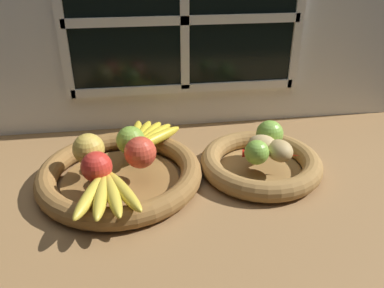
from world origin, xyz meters
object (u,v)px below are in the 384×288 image
apple_red_right (140,152)px  apple_green_back (131,140)px  potato_large (262,145)px  potato_small (280,151)px  lime_far (270,134)px  apple_golden_left (89,149)px  chili_pepper (271,154)px  fruit_bowl_left (120,174)px  banana_bunch_back (147,136)px  apple_red_front (97,167)px  lime_near (257,152)px  fruit_bowl_right (261,163)px  banana_bunch_front (107,192)px

apple_red_right → apple_green_back: apple_red_right is taller
apple_green_back → potato_large: (30.59, -4.98, -0.99)cm
potato_small → lime_far: size_ratio=1.03×
lime_far → apple_red_right: bearing=-170.4°
apple_golden_left → chili_pepper: bearing=-5.2°
apple_red_right → apple_golden_left: bearing=164.0°
fruit_bowl_left → apple_green_back: apple_green_back is taller
banana_bunch_back → lime_far: 30.51cm
apple_red_right → lime_far: apple_red_right is taller
potato_small → lime_far: bearing=91.5°
fruit_bowl_left → potato_small: 37.07cm
apple_red_right → apple_green_back: size_ratio=1.05×
apple_red_front → lime_far: bearing=13.4°
apple_red_right → lime_near: size_ratio=1.28×
potato_small → fruit_bowl_left: bearing=175.1°
apple_red_right → lime_far: bearing=9.6°
fruit_bowl_left → banana_bunch_back: bearing=57.8°
apple_golden_left → apple_red_front: bearing=-73.5°
apple_green_back → fruit_bowl_right: bearing=-9.2°
apple_golden_left → banana_bunch_back: 16.16cm
chili_pepper → banana_bunch_front: bearing=-150.5°
apple_red_right → banana_bunch_front: apple_red_right is taller
potato_small → lime_near: size_ratio=1.21×
apple_green_back → apple_golden_left: apple_golden_left is taller
fruit_bowl_right → lime_near: (-2.55, -3.83, 5.39)cm
apple_red_right → potato_large: 28.55cm
lime_far → potato_large: bearing=-127.9°
fruit_bowl_right → lime_near: bearing=-123.7°
fruit_bowl_right → apple_red_right: bearing=-177.0°
banana_bunch_front → lime_near: bearing=14.9°
fruit_bowl_right → apple_red_right: apple_red_right is taller
apple_green_back → lime_near: (28.03, -8.81, -0.59)cm
fruit_bowl_right → potato_large: potato_large is taller
fruit_bowl_left → apple_red_front: 9.32cm
apple_green_back → lime_far: size_ratio=1.03×
potato_large → banana_bunch_back: bearing=158.1°
fruit_bowl_left → banana_bunch_back: 13.30cm
potato_small → lime_near: bearing=-173.3°
fruit_bowl_right → lime_far: size_ratio=4.41×
fruit_bowl_left → lime_far: 37.09cm
apple_green_back → apple_red_right: bearing=-72.1°
lime_near → potato_large: bearing=56.3°
fruit_bowl_left → apple_green_back: size_ratio=5.54×
apple_golden_left → potato_large: apple_golden_left is taller
potato_large → lime_far: (2.98, 3.83, 0.90)cm
apple_golden_left → potato_small: bearing=-6.5°
chili_pepper → apple_green_back: bearing=-178.7°
apple_red_front → banana_bunch_front: apple_red_front is taller
banana_bunch_front → potato_large: size_ratio=2.56×
apple_red_front → lime_far: (40.65, 9.68, 0.01)cm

